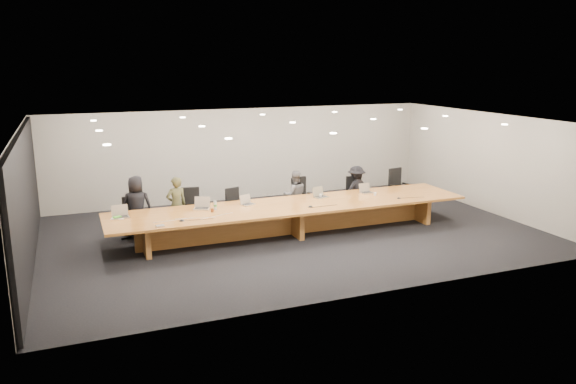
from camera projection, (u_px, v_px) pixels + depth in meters
name	position (u px, v px, depth m)	size (l,w,h in m)	color
ground	(292.00, 233.00, 14.00)	(12.00, 12.00, 0.00)	black
back_wall	(244.00, 154.00, 17.31)	(12.00, 0.02, 2.80)	beige
left_wall_panel	(26.00, 202.00, 11.56)	(0.08, 7.84, 2.74)	black
conference_table	(292.00, 213.00, 13.89)	(9.00, 1.80, 0.75)	#9A5A21
chair_far_left	(132.00, 217.00, 13.60)	(0.51, 0.51, 1.00)	black
chair_left	(191.00, 209.00, 14.18)	(0.56, 0.56, 1.09)	black
chair_mid_left	(237.00, 207.00, 14.64)	(0.50, 0.50, 0.99)	black
chair_mid_right	(304.00, 198.00, 15.27)	(0.58, 0.58, 1.14)	black
chair_right	(355.00, 195.00, 15.80)	(0.53, 0.53, 1.05)	black
chair_far_right	(400.00, 187.00, 16.50)	(0.58, 0.58, 1.15)	black
person_a	(137.00, 206.00, 13.70)	(0.73, 0.48, 1.50)	black
person_b	(176.00, 205.00, 13.98)	(0.52, 0.34, 1.42)	#3E3E22
person_c	(295.00, 195.00, 15.16)	(0.65, 0.51, 1.34)	#5B5B5E
person_d	(356.00, 190.00, 15.77)	(0.87, 0.50, 1.35)	black
laptop_a	(121.00, 212.00, 12.63)	(0.36, 0.26, 0.28)	tan
laptop_b	(201.00, 203.00, 13.37)	(0.37, 0.27, 0.29)	#C2AD94
laptop_c	(248.00, 200.00, 13.78)	(0.31, 0.23, 0.25)	#C1B094
laptop_d	(321.00, 192.00, 14.52)	(0.35, 0.25, 0.28)	tan
laptop_e	(367.00, 188.00, 15.02)	(0.32, 0.24, 0.26)	tan
water_bottle	(215.00, 205.00, 13.29)	(0.07, 0.07, 0.22)	#B0C0BD
amber_mug	(212.00, 210.00, 13.13)	(0.07, 0.07, 0.09)	brown
paper_cup_near	(321.00, 196.00, 14.55)	(0.07, 0.07, 0.09)	white
paper_cup_far	(375.00, 194.00, 14.73)	(0.07, 0.07, 0.09)	silver
notepad	(118.00, 218.00, 12.62)	(0.28, 0.23, 0.02)	white
lime_gadget	(117.00, 217.00, 12.60)	(0.18, 0.10, 0.03)	#5ACD36
av_box	(160.00, 226.00, 11.98)	(0.17, 0.13, 0.03)	silver
mic_left	(182.00, 220.00, 12.40)	(0.13, 0.13, 0.03)	black
mic_center	(310.00, 206.00, 13.58)	(0.13, 0.13, 0.03)	black
mic_right	(399.00, 198.00, 14.44)	(0.11, 0.11, 0.03)	black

